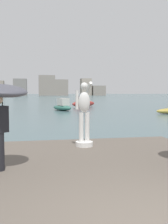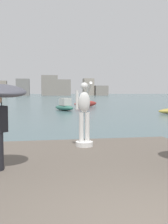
% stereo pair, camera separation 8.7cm
% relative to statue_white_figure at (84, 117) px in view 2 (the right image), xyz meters
% --- Properties ---
extents(ground_plane, '(400.00, 400.00, 0.00)m').
position_rel_statue_white_figure_xyz_m(ground_plane, '(-0.04, 34.52, -1.35)').
color(ground_plane, '#4C666B').
extents(pier, '(6.92, 9.76, 0.40)m').
position_rel_statue_white_figure_xyz_m(pier, '(-0.04, -3.60, -1.15)').
color(pier, '#60564C').
rests_on(pier, ground).
extents(statue_white_figure, '(0.58, 0.85, 2.13)m').
position_rel_statue_white_figure_xyz_m(statue_white_figure, '(0.00, 0.00, 0.00)').
color(statue_white_figure, white).
rests_on(statue_white_figure, pier).
extents(onlooker_left, '(1.61, 1.61, 2.05)m').
position_rel_statue_white_figure_xyz_m(onlooker_left, '(-2.34, -2.23, 0.67)').
color(onlooker_left, black).
rests_on(onlooker_left, pier).
extents(boat_near, '(4.07, 3.03, 1.59)m').
position_rel_statue_white_figure_xyz_m(boat_near, '(5.23, 28.78, -0.80)').
color(boat_near, '#9E2D28').
rests_on(boat_near, ground).
extents(boat_leftward, '(2.60, 3.66, 1.44)m').
position_rel_statue_white_figure_xyz_m(boat_leftward, '(1.52, 21.99, -0.86)').
color(boat_leftward, '#336B5B').
rests_on(boat_leftward, ground).
extents(distant_skyline, '(77.79, 10.91, 11.07)m').
position_rel_statue_white_figure_xyz_m(distant_skyline, '(1.18, 137.37, 3.20)').
color(distant_skyline, gray).
rests_on(distant_skyline, ground).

